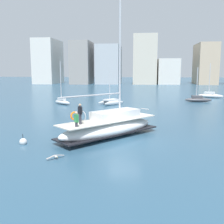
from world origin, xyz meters
TOP-DOWN VIEW (x-y plane):
  - ground_plane at (0.00, 0.00)m, footprint 400.00×400.00m
  - main_sailboat at (-1.31, 1.30)m, footprint 8.15×8.79m
  - moored_sloop_near at (10.98, 27.52)m, footprint 4.63×1.18m
  - moored_sloop_far at (14.93, 35.27)m, footprint 4.96×2.89m
  - moored_catamaran at (-3.84, 22.26)m, footprint 4.11×4.34m
  - moored_cutter_right at (-11.85, 21.61)m, footprint 3.76×3.40m
  - seagull at (-3.97, -4.65)m, footprint 0.94×0.95m
  - mooring_buoy at (-7.54, -1.63)m, footprint 0.55×0.55m
  - waterfront_buildings at (-1.88, 90.21)m, footprint 87.36×18.78m

SIDE VIEW (x-z plane):
  - ground_plane at x=0.00m, z-range 0.00..0.00m
  - mooring_buoy at x=-7.54m, z-range -0.27..0.61m
  - seagull at x=-3.97m, z-range 0.09..0.27m
  - moored_catamaran at x=-3.84m, z-range -2.06..3.02m
  - moored_cutter_right at x=-11.85m, z-range -3.03..4.01m
  - moored_sloop_near at x=10.98m, z-range -2.53..3.52m
  - moored_sloop_far at x=14.93m, z-range -2.93..3.99m
  - main_sailboat at x=-1.31m, z-range -5.56..7.38m
  - waterfront_buildings at x=-1.88m, z-range -1.27..18.35m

